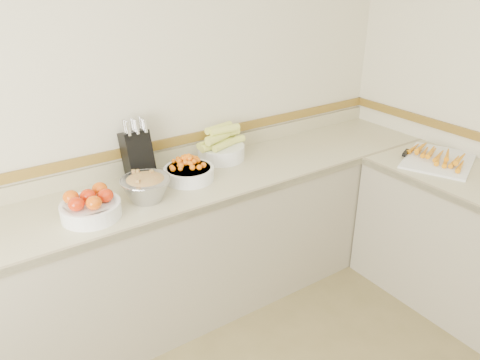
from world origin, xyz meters
TOP-DOWN VIEW (x-y plane):
  - back_wall at (0.00, 2.00)m, footprint 4.00×0.00m
  - counter_back at (0.00, 1.68)m, footprint 4.00×0.65m
  - knife_block at (-0.02, 1.90)m, footprint 0.16×0.19m
  - tomato_bowl at (-0.42, 1.58)m, footprint 0.31×0.31m
  - cherry_tomato_bowl at (0.22, 1.71)m, footprint 0.31×0.31m
  - corn_bowl at (0.56, 1.88)m, footprint 0.35×0.32m
  - rhubarb_bowl at (-0.11, 1.60)m, footprint 0.28×0.28m
  - cutting_board at (1.73, 1.04)m, footprint 0.64×0.58m

SIDE VIEW (x-z plane):
  - counter_back at x=0.00m, z-range -0.09..0.99m
  - cutting_board at x=1.73m, z-range 0.88..0.96m
  - cherry_tomato_bowl at x=0.22m, z-range 0.87..1.04m
  - tomato_bowl at x=-0.42m, z-range 0.89..1.04m
  - rhubarb_bowl at x=-0.11m, z-range 0.90..1.06m
  - corn_bowl at x=0.56m, z-range 0.87..1.10m
  - knife_block at x=-0.02m, z-range 0.86..1.25m
  - back_wall at x=0.00m, z-range -0.70..3.30m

